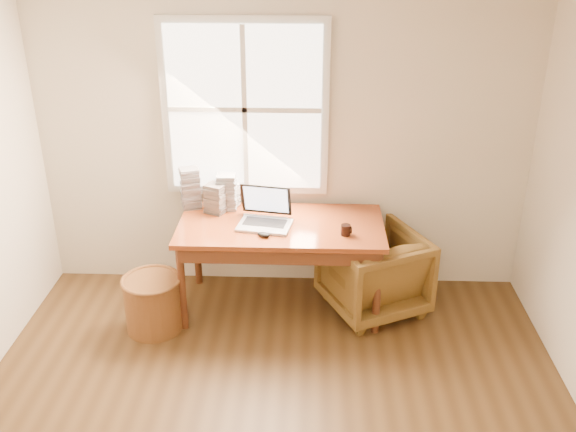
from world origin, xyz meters
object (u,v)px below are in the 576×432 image
wicker_stool (153,304)px  cd_stack_a (227,192)px  armchair (373,272)px  coffee_mug (346,230)px  desk (281,226)px  laptop (264,210)px

wicker_stool → cd_stack_a: (0.52, 0.62, 0.68)m
armchair → coffee_mug: bearing=9.3°
desk → armchair: desk is taller
coffee_mug → armchair: bearing=36.3°
desk → laptop: 0.21m
coffee_mug → wicker_stool: bearing=-171.8°
desk → coffee_mug: 0.53m
armchair → cd_stack_a: bearing=-38.3°
laptop → coffee_mug: 0.64m
armchair → wicker_stool: size_ratio=1.72×
cd_stack_a → coffee_mug: bearing=-24.9°
laptop → coffee_mug: (0.62, -0.12, -0.10)m
armchair → cd_stack_a: cd_stack_a is taller
desk → cd_stack_a: (-0.45, 0.26, 0.17)m
wicker_stool → cd_stack_a: size_ratio=1.45×
desk → laptop: bearing=-155.7°
cd_stack_a → desk: bearing=-30.4°
coffee_mug → cd_stack_a: bearing=156.3°
desk → cd_stack_a: cd_stack_a is taller
laptop → cd_stack_a: cd_stack_a is taller
desk → coffee_mug: bearing=-19.3°
laptop → desk: bearing=34.3°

